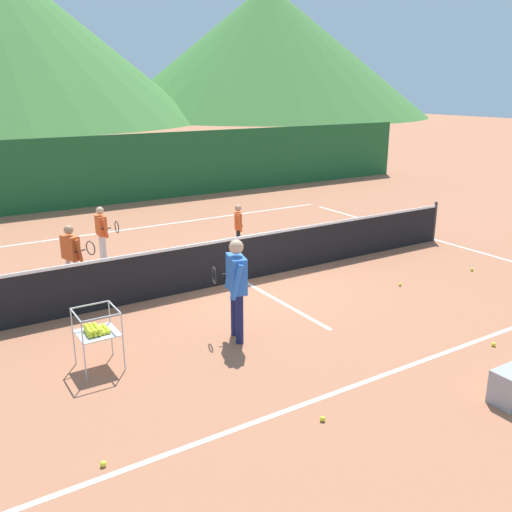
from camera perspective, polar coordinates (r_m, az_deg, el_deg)
ground_plane at (r=11.75m, az=-1.44°, el=-2.54°), size 120.00×120.00×0.00m
line_baseline_near at (r=8.50m, az=14.69°, el=-11.20°), size 12.11×0.08×0.01m
line_baseline_far at (r=16.51m, az=-11.24°, el=2.97°), size 12.11×0.08×0.01m
line_sideline_east at (r=15.58m, az=18.08°, el=1.59°), size 0.08×10.02×0.01m
line_service_center at (r=11.74m, az=-1.44°, el=-2.53°), size 0.08×5.88×0.01m
tennis_net at (r=11.59m, az=-1.46°, el=-0.21°), size 11.92×0.08×1.05m
instructor at (r=8.76m, az=-2.08°, el=-2.55°), size 0.44×0.83×1.68m
student_0 at (r=11.49m, az=-18.49°, el=0.41°), size 0.58×0.57×1.37m
student_1 at (r=13.26m, az=-15.60°, el=2.70°), size 0.40×0.64×1.31m
student_2 at (r=13.57m, az=-1.84°, el=3.34°), size 0.37×0.47×1.20m
ball_cart at (r=8.34m, az=-16.19°, el=-7.37°), size 0.58×0.58×0.90m
tennis_ball_1 at (r=11.79m, az=14.64°, el=-2.86°), size 0.07×0.07×0.07m
tennis_ball_2 at (r=9.64m, az=23.31°, el=-8.37°), size 0.07×0.07×0.07m
tennis_ball_3 at (r=6.62m, az=-15.49°, el=-19.96°), size 0.07×0.07×0.07m
tennis_ball_5 at (r=13.24m, az=21.39°, el=-1.31°), size 0.07×0.07×0.07m
tennis_ball_7 at (r=7.14m, az=6.89°, el=-16.34°), size 0.07×0.07×0.07m
windscreen_fence at (r=19.72m, az=-15.39°, el=8.48°), size 26.65×0.08×2.37m
hill_1 at (r=78.62m, az=1.16°, el=20.37°), size 42.95×42.95×16.69m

